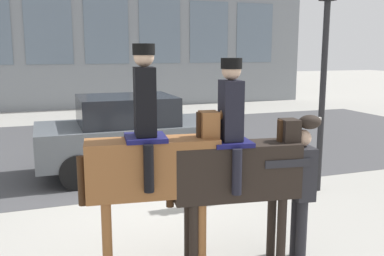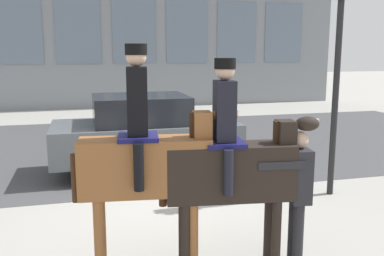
{
  "view_description": "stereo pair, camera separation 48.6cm",
  "coord_description": "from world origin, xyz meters",
  "px_view_note": "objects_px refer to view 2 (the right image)",
  "views": [
    {
      "loc": [
        -1.64,
        -6.68,
        2.58
      ],
      "look_at": [
        0.24,
        -1.34,
        1.55
      ],
      "focal_mm": 40.0,
      "sensor_mm": 36.0,
      "label": 1
    },
    {
      "loc": [
        -1.17,
        -6.82,
        2.58
      ],
      "look_at": [
        0.24,
        -1.34,
        1.55
      ],
      "focal_mm": 40.0,
      "sensor_mm": 36.0,
      "label": 2
    }
  ],
  "objects_px": {
    "pedestrian_bystander": "(297,188)",
    "traffic_light": "(339,39)",
    "mounted_horse_companion": "(232,166)",
    "mounted_horse_lead": "(148,160)",
    "street_car_near_lane": "(144,133)"
  },
  "relations": [
    {
      "from": "pedestrian_bystander",
      "to": "street_car_near_lane",
      "type": "distance_m",
      "value": 4.74
    },
    {
      "from": "pedestrian_bystander",
      "to": "traffic_light",
      "type": "bearing_deg",
      "value": -122.79
    },
    {
      "from": "street_car_near_lane",
      "to": "traffic_light",
      "type": "height_order",
      "value": "traffic_light"
    },
    {
      "from": "mounted_horse_lead",
      "to": "pedestrian_bystander",
      "type": "bearing_deg",
      "value": -1.06
    },
    {
      "from": "mounted_horse_companion",
      "to": "traffic_light",
      "type": "xyz_separation_m",
      "value": [
        2.67,
        2.08,
        1.51
      ]
    },
    {
      "from": "mounted_horse_lead",
      "to": "pedestrian_bystander",
      "type": "xyz_separation_m",
      "value": [
        1.74,
        -0.25,
        -0.39
      ]
    },
    {
      "from": "mounted_horse_companion",
      "to": "traffic_light",
      "type": "height_order",
      "value": "traffic_light"
    },
    {
      "from": "mounted_horse_lead",
      "to": "mounted_horse_companion",
      "type": "xyz_separation_m",
      "value": [
        0.96,
        -0.13,
        -0.1
      ]
    },
    {
      "from": "mounted_horse_companion",
      "to": "street_car_near_lane",
      "type": "relative_size",
      "value": 0.64
    },
    {
      "from": "mounted_horse_lead",
      "to": "traffic_light",
      "type": "bearing_deg",
      "value": 35.41
    },
    {
      "from": "mounted_horse_lead",
      "to": "street_car_near_lane",
      "type": "bearing_deg",
      "value": 89.52
    },
    {
      "from": "traffic_light",
      "to": "mounted_horse_lead",
      "type": "bearing_deg",
      "value": -151.7
    },
    {
      "from": "mounted_horse_lead",
      "to": "pedestrian_bystander",
      "type": "relative_size",
      "value": 1.6
    },
    {
      "from": "mounted_horse_companion",
      "to": "traffic_light",
      "type": "distance_m",
      "value": 3.71
    },
    {
      "from": "mounted_horse_lead",
      "to": "street_car_near_lane",
      "type": "height_order",
      "value": "mounted_horse_lead"
    }
  ]
}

